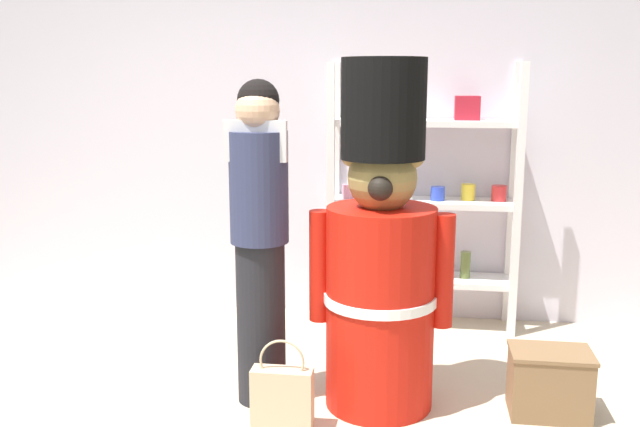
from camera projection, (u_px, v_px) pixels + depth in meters
back_wall at (325, 130)px, 4.86m from camera, size 6.40×0.12×2.60m
merchandise_shelf at (423, 195)px, 4.63m from camera, size 1.24×0.35×1.76m
teddy_bear_guard at (381, 261)px, 3.48m from camera, size 0.72×0.57×1.76m
person_shopper at (260, 234)px, 3.51m from camera, size 0.31×0.29×1.66m
shopping_bag at (282, 397)px, 3.33m from camera, size 0.29×0.11×0.46m
display_crate at (549, 383)px, 3.48m from camera, size 0.40×0.27×0.34m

